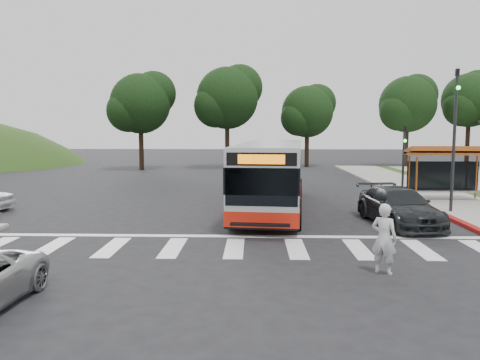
{
  "coord_description": "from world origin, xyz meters",
  "views": [
    {
      "loc": [
        0.62,
        -19.79,
        3.85
      ],
      "look_at": [
        0.01,
        0.75,
        1.6
      ],
      "focal_mm": 35.0,
      "sensor_mm": 36.0,
      "label": 1
    }
  ],
  "objects": [
    {
      "name": "curb_east",
      "position": [
        9.0,
        8.0,
        0.07
      ],
      "size": [
        0.3,
        40.0,
        0.15
      ],
      "primitive_type": "cube",
      "color": "#9E9991",
      "rests_on": "ground"
    },
    {
      "name": "tree_north_c",
      "position": [
        -9.92,
        24.06,
        6.29
      ],
      "size": [
        6.16,
        5.74,
        9.3
      ],
      "color": "black",
      "rests_on": "ground"
    },
    {
      "name": "ground",
      "position": [
        0.0,
        0.0,
        0.0
      ],
      "size": [
        140.0,
        140.0,
        0.0
      ],
      "primitive_type": "plane",
      "color": "black",
      "rests_on": "ground"
    },
    {
      "name": "tree_north_a",
      "position": [
        -1.92,
        26.07,
        6.92
      ],
      "size": [
        6.6,
        6.15,
        10.17
      ],
      "color": "black",
      "rests_on": "ground"
    },
    {
      "name": "traffic_signal_ne_short",
      "position": [
        9.6,
        8.49,
        2.48
      ],
      "size": [
        0.18,
        0.37,
        4.0
      ],
      "color": "black",
      "rests_on": "ground"
    },
    {
      "name": "tree_ne_a",
      "position": [
        16.08,
        28.06,
        6.39
      ],
      "size": [
        6.16,
        5.74,
        9.3
      ],
      "color": "black",
      "rests_on": "parking_lot"
    },
    {
      "name": "traffic_signal_ne_tall",
      "position": [
        9.6,
        1.49,
        3.88
      ],
      "size": [
        0.18,
        0.37,
        6.5
      ],
      "color": "black",
      "rests_on": "ground"
    },
    {
      "name": "crosswalk_ladder",
      "position": [
        0.0,
        -5.0,
        0.01
      ],
      "size": [
        18.0,
        2.6,
        0.01
      ],
      "primitive_type": "cube",
      "color": "silver",
      "rests_on": "ground"
    },
    {
      "name": "sidewalk_east",
      "position": [
        11.0,
        8.0,
        0.06
      ],
      "size": [
        4.0,
        40.0,
        0.12
      ],
      "primitive_type": "cube",
      "color": "gray",
      "rests_on": "ground"
    },
    {
      "name": "tree_north_b",
      "position": [
        6.07,
        28.06,
        5.66
      ],
      "size": [
        5.72,
        5.33,
        8.43
      ],
      "color": "black",
      "rests_on": "ground"
    },
    {
      "name": "tree_ne_b",
      "position": [
        23.08,
        30.06,
        6.92
      ],
      "size": [
        6.16,
        5.74,
        10.02
      ],
      "color": "black",
      "rests_on": "ground"
    },
    {
      "name": "bus_shelter",
      "position": [
        10.8,
        5.1,
        2.35
      ],
      "size": [
        4.2,
        1.6,
        2.86
      ],
      "color": "#934718",
      "rests_on": "sidewalk_east"
    },
    {
      "name": "curb_east_red",
      "position": [
        9.0,
        -2.0,
        0.08
      ],
      "size": [
        0.32,
        6.0,
        0.15
      ],
      "primitive_type": "cube",
      "color": "maroon",
      "rests_on": "ground"
    },
    {
      "name": "pedestrian",
      "position": [
        4.09,
        -7.5,
        0.95
      ],
      "size": [
        0.82,
        0.77,
        1.89
      ],
      "primitive_type": "imported",
      "rotation": [
        0.0,
        0.0,
        2.52
      ],
      "color": "silver",
      "rests_on": "ground"
    },
    {
      "name": "dark_sedan",
      "position": [
        6.47,
        -1.04,
        0.74
      ],
      "size": [
        2.76,
        5.35,
        1.49
      ],
      "primitive_type": "imported",
      "rotation": [
        0.0,
        0.0,
        0.14
      ],
      "color": "black",
      "rests_on": "ground"
    },
    {
      "name": "transit_bus",
      "position": [
        1.51,
        2.64,
        1.59
      ],
      "size": [
        3.91,
        12.55,
        3.19
      ],
      "primitive_type": null,
      "rotation": [
        0.0,
        0.0,
        -0.1
      ],
      "color": "#BABCBF",
      "rests_on": "ground"
    }
  ]
}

